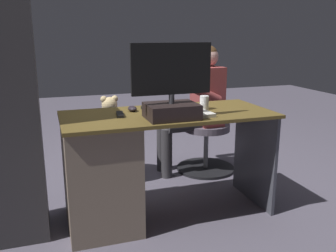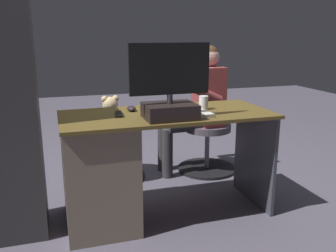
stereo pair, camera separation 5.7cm
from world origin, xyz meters
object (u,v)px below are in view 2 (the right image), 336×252
object	(u,v)px
desk	(113,167)
computer_mouse	(131,108)
monitor	(170,96)
cup	(204,103)
visitor_chair	(207,144)
keyboard	(171,107)
teddy_bear	(110,114)
office_chair_teddy	(112,152)
tv_remote	(119,114)
person	(199,101)

from	to	relation	value
desk	computer_mouse	distance (m)	0.42
monitor	cup	bearing A→B (deg)	-148.49
monitor	visitor_chair	xyz separation A→B (m)	(-0.65, -0.87, -0.63)
cup	keyboard	bearing A→B (deg)	-23.79
computer_mouse	teddy_bear	bearing A→B (deg)	-85.42
desk	cup	xyz separation A→B (m)	(-0.66, -0.03, 0.40)
office_chair_teddy	teddy_bear	size ratio (longest dim) A/B	1.90
tv_remote	teddy_bear	bearing A→B (deg)	-86.78
cup	tv_remote	size ratio (longest dim) A/B	0.65
keyboard	teddy_bear	xyz separation A→B (m)	(0.34, -0.66, -0.17)
cup	computer_mouse	bearing A→B (deg)	-11.49
cup	office_chair_teddy	bearing A→B (deg)	-53.35
keyboard	office_chair_teddy	distance (m)	0.89
keyboard	tv_remote	xyz separation A→B (m)	(0.40, 0.11, -0.00)
cup	person	distance (m)	0.74
computer_mouse	person	bearing A→B (deg)	-141.70
computer_mouse	tv_remote	xyz separation A→B (m)	(0.11, 0.12, -0.01)
visitor_chair	monitor	bearing A→B (deg)	53.38
keyboard	cup	xyz separation A→B (m)	(-0.21, 0.09, 0.04)
monitor	computer_mouse	bearing A→B (deg)	-57.50
monitor	teddy_bear	size ratio (longest dim) A/B	1.70
keyboard	cup	bearing A→B (deg)	156.21
keyboard	tv_remote	world-z (taller)	keyboard
keyboard	office_chair_teddy	size ratio (longest dim) A/B	0.73
teddy_bear	office_chair_teddy	bearing A→B (deg)	90.00
desk	tv_remote	bearing A→B (deg)	-160.06
teddy_bear	desk	bearing A→B (deg)	82.00
keyboard	cup	distance (m)	0.24
teddy_bear	computer_mouse	bearing A→B (deg)	94.58
visitor_chair	person	size ratio (longest dim) A/B	0.47
computer_mouse	tv_remote	size ratio (longest dim) A/B	0.64
desk	tv_remote	size ratio (longest dim) A/B	9.54
computer_mouse	visitor_chair	world-z (taller)	computer_mouse
computer_mouse	teddy_bear	xyz separation A→B (m)	(0.05, -0.65, -0.18)
cup	visitor_chair	distance (m)	0.93
computer_mouse	keyboard	bearing A→B (deg)	178.45
cup	tv_remote	bearing A→B (deg)	1.31
office_chair_teddy	visitor_chair	distance (m)	0.89
visitor_chair	person	bearing A→B (deg)	-3.84
person	visitor_chair	bearing A→B (deg)	176.16
cup	teddy_bear	xyz separation A→B (m)	(0.55, -0.75, -0.21)
tv_remote	computer_mouse	bearing A→B (deg)	-126.04
office_chair_teddy	teddy_bear	xyz separation A→B (m)	(0.00, -0.01, 0.34)
tv_remote	office_chair_teddy	size ratio (longest dim) A/B	0.26
desk	office_chair_teddy	distance (m)	0.80
cup	visitor_chair	world-z (taller)	cup
keyboard	tv_remote	bearing A→B (deg)	15.19
monitor	visitor_chair	world-z (taller)	monitor
visitor_chair	desk	bearing A→B (deg)	35.61
cup	teddy_bear	bearing A→B (deg)	-53.72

